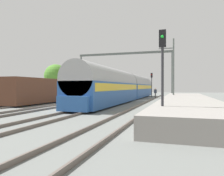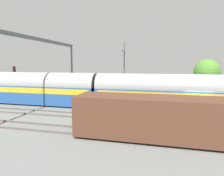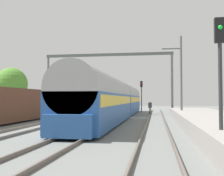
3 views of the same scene
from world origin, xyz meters
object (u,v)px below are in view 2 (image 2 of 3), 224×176
person_crossing (61,92)px  catenary_gantry (39,56)px  passenger_train (97,90)px  railway_signal_far (15,78)px  freight_car (172,119)px

person_crossing → catenary_gantry: catenary_gantry is taller
passenger_train → catenary_gantry: catenary_gantry is taller
person_crossing → railway_signal_far: 6.75m
person_crossing → railway_signal_far: (-1.40, 6.30, 1.98)m
passenger_train → railway_signal_far: 12.96m
railway_signal_far → catenary_gantry: catenary_gantry is taller
freight_car → railway_signal_far: 22.99m
person_crossing → catenary_gantry: 7.26m
passenger_train → person_crossing: (3.32, 6.47, -0.94)m
freight_car → railway_signal_far: size_ratio=2.79×
passenger_train → person_crossing: bearing=62.8°
freight_car → person_crossing: freight_car is taller
person_crossing → catenary_gantry: (-5.36, -0.47, 4.88)m
person_crossing → catenary_gantry: bearing=38.7°
passenger_train → railway_signal_far: bearing=81.5°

